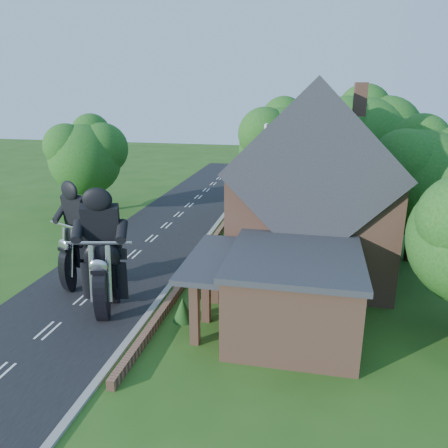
% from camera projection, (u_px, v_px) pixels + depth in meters
% --- Properties ---
extents(ground, '(120.00, 120.00, 0.00)m').
position_uv_depth(ground, '(84.00, 299.00, 21.09)').
color(ground, '#244C15').
rests_on(ground, ground).
extents(road, '(7.00, 80.00, 0.02)m').
position_uv_depth(road, '(84.00, 298.00, 21.09)').
color(road, black).
rests_on(road, ground).
extents(kerb, '(0.30, 80.00, 0.12)m').
position_uv_depth(kerb, '(156.00, 305.00, 20.35)').
color(kerb, gray).
rests_on(kerb, ground).
extents(garden_wall, '(0.30, 22.00, 0.40)m').
position_uv_depth(garden_wall, '(197.00, 263.00, 24.84)').
color(garden_wall, '#8B5D47').
rests_on(garden_wall, ground).
extents(house, '(9.54, 8.64, 10.24)m').
position_uv_depth(house, '(313.00, 194.00, 23.31)').
color(house, '#8B5D47').
rests_on(house, ground).
extents(annex, '(7.05, 5.94, 3.44)m').
position_uv_depth(annex, '(290.00, 292.00, 17.85)').
color(annex, '#8B5D47').
rests_on(annex, ground).
extents(tree_house_right, '(6.51, 6.00, 8.40)m').
position_uv_depth(tree_house_right, '(427.00, 173.00, 24.28)').
color(tree_house_right, black).
rests_on(tree_house_right, ground).
extents(tree_behind_house, '(7.81, 7.20, 10.08)m').
position_uv_depth(tree_behind_house, '(369.00, 139.00, 31.48)').
color(tree_behind_house, black).
rests_on(tree_behind_house, ground).
extents(tree_behind_left, '(6.94, 6.40, 9.16)m').
position_uv_depth(tree_behind_left, '(286.00, 142.00, 33.75)').
color(tree_behind_left, black).
rests_on(tree_behind_left, ground).
extents(tree_far_road, '(6.08, 5.60, 7.84)m').
position_uv_depth(tree_far_road, '(90.00, 153.00, 34.18)').
color(tree_far_road, black).
rests_on(tree_far_road, ground).
extents(shrub_a, '(0.90, 0.90, 1.10)m').
position_uv_depth(shrub_a, '(183.00, 309.00, 18.94)').
color(shrub_a, '#143912').
rests_on(shrub_a, ground).
extents(shrub_b, '(0.90, 0.90, 1.10)m').
position_uv_depth(shrub_b, '(198.00, 285.00, 21.27)').
color(shrub_b, '#143912').
rests_on(shrub_b, ground).
extents(shrub_c, '(0.90, 0.90, 1.10)m').
position_uv_depth(shrub_c, '(210.00, 266.00, 23.61)').
color(shrub_c, '#143912').
rests_on(shrub_c, ground).
extents(shrub_d, '(0.90, 0.90, 1.10)m').
position_uv_depth(shrub_d, '(228.00, 236.00, 28.27)').
color(shrub_d, '#143912').
rests_on(shrub_d, ground).
extents(shrub_e, '(0.90, 0.90, 1.10)m').
position_uv_depth(shrub_e, '(236.00, 225.00, 30.61)').
color(shrub_e, '#143912').
rests_on(shrub_e, ground).
extents(shrub_f, '(0.90, 0.90, 1.10)m').
position_uv_depth(shrub_f, '(242.00, 215.00, 32.94)').
color(shrub_f, '#143912').
rests_on(shrub_f, ground).
extents(motorcycle_lead, '(0.84, 1.93, 1.74)m').
position_uv_depth(motorcycle_lead, '(107.00, 295.00, 19.57)').
color(motorcycle_lead, black).
rests_on(motorcycle_lead, ground).
extents(motorcycle_follow, '(1.11, 1.82, 1.66)m').
position_uv_depth(motorcycle_follow, '(81.00, 271.00, 22.18)').
color(motorcycle_follow, black).
rests_on(motorcycle_follow, ground).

